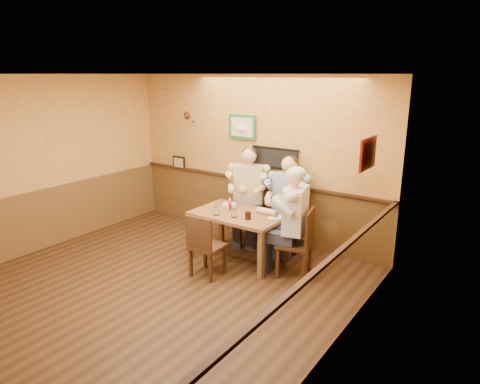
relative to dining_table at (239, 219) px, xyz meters
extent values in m
plane|color=black|center=(-0.41, -1.49, -0.66)|extent=(5.00, 5.00, 0.00)
cube|color=silver|center=(-0.41, -1.49, 2.14)|extent=(5.00, 5.00, 0.02)
cube|color=gold|center=(-0.41, 1.01, 0.74)|extent=(5.00, 0.02, 2.80)
cube|color=gold|center=(-2.91, -1.49, 0.74)|extent=(0.02, 5.00, 2.80)
cube|color=gold|center=(2.09, -1.49, 0.74)|extent=(0.02, 5.00, 2.80)
cube|color=brown|center=(-0.41, 0.99, -0.16)|extent=(5.00, 0.02, 1.00)
cube|color=brown|center=(2.07, -1.49, -0.16)|extent=(0.02, 5.00, 1.00)
cube|color=black|center=(0.05, 0.97, 0.79)|extent=(0.88, 0.03, 0.34)
cube|color=#21612D|center=(-0.61, 0.97, 1.26)|extent=(0.54, 0.03, 0.42)
cube|color=black|center=(-2.11, 0.97, 0.46)|extent=(0.30, 0.03, 0.26)
cube|color=maroon|center=(2.05, -0.44, 1.29)|extent=(0.03, 0.48, 0.36)
cube|color=brown|center=(0.00, 0.00, 0.07)|extent=(1.40, 0.90, 0.05)
cube|color=brown|center=(-0.64, -0.39, -0.31)|extent=(0.07, 0.07, 0.70)
cube|color=brown|center=(0.64, -0.39, -0.31)|extent=(0.07, 0.07, 0.70)
cube|color=brown|center=(-0.64, 0.39, -0.31)|extent=(0.07, 0.07, 0.70)
cube|color=brown|center=(0.64, 0.39, -0.31)|extent=(0.07, 0.07, 0.70)
cylinder|color=white|center=(-0.22, -0.28, 0.16)|extent=(0.10, 0.10, 0.13)
cylinder|color=white|center=(0.05, -0.21, 0.16)|extent=(0.10, 0.10, 0.13)
cylinder|color=black|center=(0.28, -0.17, 0.15)|extent=(0.10, 0.10, 0.12)
cylinder|color=#BA3513|center=(-0.19, 0.02, 0.18)|extent=(0.05, 0.05, 0.18)
cylinder|color=silver|center=(-0.27, 0.07, 0.14)|extent=(0.05, 0.05, 0.10)
cylinder|color=black|center=(-0.18, 0.02, 0.14)|extent=(0.05, 0.05, 0.09)
cylinder|color=white|center=(-0.37, 0.26, 0.10)|extent=(0.24, 0.24, 0.02)
cylinder|color=white|center=(0.58, 0.13, 0.10)|extent=(0.25, 0.25, 0.02)
camera|label=1|loc=(3.55, -5.10, 2.15)|focal=32.00mm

